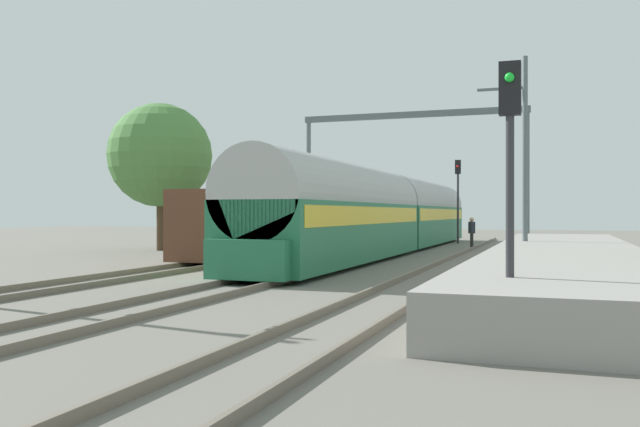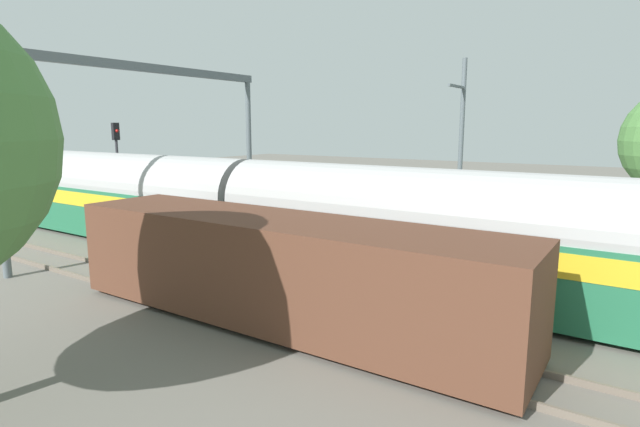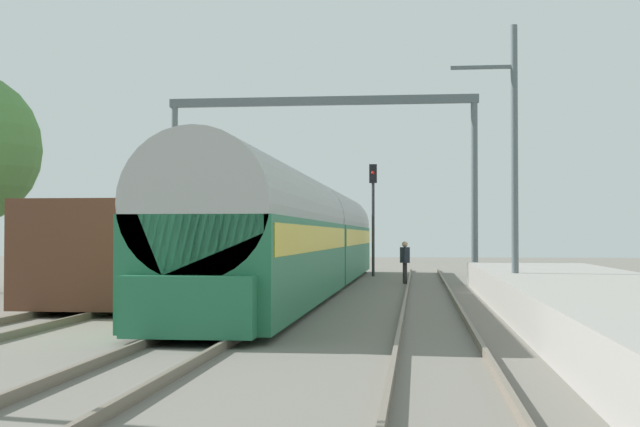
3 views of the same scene
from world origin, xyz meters
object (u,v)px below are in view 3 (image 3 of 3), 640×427
Objects in this scene: person_crossing at (405,258)px; railway_signal_far at (373,205)px; freight_car at (144,252)px; catenary_gantry at (322,148)px; passenger_train at (305,235)px.

railway_signal_far reaches higher than person_crossing.
person_crossing is at bearing -75.37° from railway_signal_far.
catenary_gantry reaches higher than freight_car.
freight_car reaches higher than person_crossing.
passenger_train reaches higher than person_crossing.
passenger_train is 2.53× the size of freight_car.
person_crossing is 0.32× the size of railway_signal_far.
freight_car is 12.49m from person_crossing.
railway_signal_far reaches higher than freight_car.
catenary_gantry is at bearing 67.30° from freight_car.
person_crossing is 6.78m from railway_signal_far.
railway_signal_far is at bearing 79.95° from passenger_train.
catenary_gantry reaches higher than person_crossing.
person_crossing is at bearing -13.53° from catenary_gantry.
freight_car is 2.41× the size of railway_signal_far.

